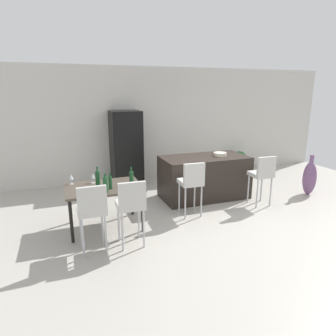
{
  "coord_description": "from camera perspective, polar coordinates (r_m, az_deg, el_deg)",
  "views": [
    {
      "loc": [
        -2.62,
        -4.77,
        2.3
      ],
      "look_at": [
        -0.71,
        0.46,
        0.85
      ],
      "focal_mm": 31.75,
      "sensor_mm": 36.0,
      "label": 1
    }
  ],
  "objects": [
    {
      "name": "ground_plane",
      "position": [
        5.91,
        8.16,
        -8.47
      ],
      "size": [
        10.0,
        10.0,
        0.0
      ],
      "primitive_type": "plane",
      "color": "#ADA89E"
    },
    {
      "name": "back_wall",
      "position": [
        8.06,
        -0.95,
        8.56
      ],
      "size": [
        10.0,
        0.12,
        2.9
      ],
      "primitive_type": "cube",
      "color": "beige",
      "rests_on": "ground_plane"
    },
    {
      "name": "kitchen_island",
      "position": [
        6.58,
        6.94,
        -1.74
      ],
      "size": [
        1.87,
        0.95,
        0.92
      ],
      "primitive_type": "cube",
      "color": "black",
      "rests_on": "ground_plane"
    },
    {
      "name": "bar_chair_left",
      "position": [
        5.48,
        4.58,
        -2.42
      ],
      "size": [
        0.41,
        0.41,
        1.05
      ],
      "color": "beige",
      "rests_on": "ground_plane"
    },
    {
      "name": "bar_chair_middle",
      "position": [
        6.28,
        17.71,
        -0.88
      ],
      "size": [
        0.42,
        0.42,
        1.05
      ],
      "color": "beige",
      "rests_on": "ground_plane"
    },
    {
      "name": "dining_table",
      "position": [
        5.14,
        -12.2,
        -4.23
      ],
      "size": [
        1.25,
        0.88,
        0.74
      ],
      "color": "#4C4238",
      "rests_on": "ground_plane"
    },
    {
      "name": "dining_chair_near",
      "position": [
        4.36,
        -14.4,
        -7.45
      ],
      "size": [
        0.4,
        0.4,
        1.05
      ],
      "color": "beige",
      "rests_on": "ground_plane"
    },
    {
      "name": "dining_chair_far",
      "position": [
        4.43,
        -7.12,
        -6.69
      ],
      "size": [
        0.41,
        0.41,
        1.05
      ],
      "color": "beige",
      "rests_on": "ground_plane"
    },
    {
      "name": "wine_bottle_middle",
      "position": [
        4.94,
        -11.01,
        -2.73
      ],
      "size": [
        0.06,
        0.06,
        0.28
      ],
      "color": "#194723",
      "rests_on": "dining_table"
    },
    {
      "name": "wine_bottle_near",
      "position": [
        5.14,
        -13.34,
        -1.9
      ],
      "size": [
        0.08,
        0.08,
        0.34
      ],
      "color": "#194723",
      "rests_on": "dining_table"
    },
    {
      "name": "wine_bottle_right",
      "position": [
        5.12,
        -7.03,
        -1.86
      ],
      "size": [
        0.07,
        0.07,
        0.31
      ],
      "color": "#194723",
      "rests_on": "dining_table"
    },
    {
      "name": "wine_bottle_corner",
      "position": [
        4.77,
        -11.91,
        -3.15
      ],
      "size": [
        0.08,
        0.08,
        0.31
      ],
      "color": "#194723",
      "rests_on": "dining_table"
    },
    {
      "name": "wine_glass_left",
      "position": [
        5.36,
        -18.1,
        -1.67
      ],
      "size": [
        0.07,
        0.07,
        0.17
      ],
      "color": "silver",
      "rests_on": "dining_table"
    },
    {
      "name": "wine_glass_far",
      "position": [
        5.32,
        -14.23,
        -1.51
      ],
      "size": [
        0.07,
        0.07,
        0.17
      ],
      "color": "silver",
      "rests_on": "dining_table"
    },
    {
      "name": "refrigerator",
      "position": [
        7.42,
        -8.03,
        3.75
      ],
      "size": [
        0.72,
        0.68,
        1.84
      ],
      "primitive_type": "cube",
      "color": "black",
      "rests_on": "ground_plane"
    },
    {
      "name": "fruit_bowl",
      "position": [
        6.61,
        9.97,
        2.64
      ],
      "size": [
        0.28,
        0.28,
        0.07
      ],
      "primitive_type": "cylinder",
      "color": "beige",
      "rests_on": "kitchen_island"
    },
    {
      "name": "floor_vase",
      "position": [
        7.44,
        25.53,
        -1.73
      ],
      "size": [
        0.29,
        0.29,
        0.92
      ],
      "color": "#704C75",
      "rests_on": "ground_plane"
    },
    {
      "name": "potted_plant",
      "position": [
        8.8,
        13.53,
        1.5
      ],
      "size": [
        0.42,
        0.42,
        0.62
      ],
      "color": "#38383D",
      "rests_on": "ground_plane"
    }
  ]
}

